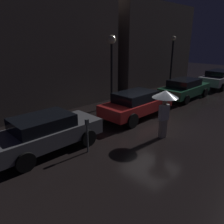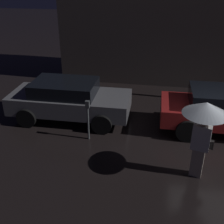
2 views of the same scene
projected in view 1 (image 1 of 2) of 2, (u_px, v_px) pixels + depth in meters
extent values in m
plane|color=black|center=(152.00, 125.00, 10.81)|extent=(60.00, 60.00, 0.00)
cube|color=#564C47|center=(44.00, 24.00, 12.43)|extent=(9.10, 3.00, 9.75)
cube|color=#564C47|center=(150.00, 46.00, 19.68)|extent=(9.17, 3.00, 6.93)
cube|color=slate|center=(48.00, 134.00, 8.29)|extent=(4.13, 1.68, 0.60)
cube|color=black|center=(42.00, 122.00, 8.02)|extent=(2.15, 1.47, 0.45)
cylinder|color=black|center=(65.00, 126.00, 9.80)|extent=(0.67, 0.22, 0.67)
cylinder|color=black|center=(88.00, 138.00, 8.67)|extent=(0.67, 0.22, 0.67)
cylinder|color=black|center=(6.00, 145.00, 8.11)|extent=(0.67, 0.22, 0.67)
cylinder|color=black|center=(25.00, 162.00, 6.98)|extent=(0.67, 0.22, 0.67)
cube|color=maroon|center=(137.00, 105.00, 11.81)|extent=(4.42, 1.69, 0.58)
cube|color=black|center=(135.00, 96.00, 11.52)|extent=(2.30, 1.48, 0.49)
cylinder|color=black|center=(141.00, 103.00, 13.37)|extent=(0.72, 0.22, 0.72)
cylinder|color=black|center=(164.00, 109.00, 12.24)|extent=(0.72, 0.22, 0.72)
cylinder|color=black|center=(108.00, 113.00, 11.56)|extent=(0.72, 0.22, 0.72)
cylinder|color=black|center=(132.00, 121.00, 10.43)|extent=(0.72, 0.22, 0.72)
cube|color=#1E5638|center=(185.00, 90.00, 15.65)|extent=(4.55, 1.81, 0.60)
cube|color=black|center=(184.00, 83.00, 15.36)|extent=(2.37, 1.57, 0.48)
cylinder|color=black|center=(183.00, 89.00, 17.26)|extent=(0.61, 0.22, 0.61)
cylinder|color=black|center=(205.00, 93.00, 16.08)|extent=(0.61, 0.22, 0.61)
cylinder|color=black|center=(163.00, 95.00, 15.40)|extent=(0.61, 0.22, 0.61)
cylinder|color=black|center=(186.00, 100.00, 14.22)|extent=(0.61, 0.22, 0.61)
cube|color=#B7B7BF|center=(220.00, 79.00, 19.29)|extent=(4.65, 1.84, 0.69)
cube|color=black|center=(220.00, 73.00, 18.99)|extent=(2.43, 1.59, 0.46)
cylinder|color=black|center=(215.00, 80.00, 20.95)|extent=(0.68, 0.22, 0.68)
cylinder|color=black|center=(202.00, 84.00, 19.05)|extent=(0.68, 0.22, 0.68)
cylinder|color=black|center=(223.00, 87.00, 17.86)|extent=(0.68, 0.22, 0.68)
cube|color=beige|center=(163.00, 129.00, 9.40)|extent=(0.34, 0.27, 0.80)
cube|color=white|center=(164.00, 112.00, 9.17)|extent=(0.47, 0.30, 0.67)
sphere|color=tan|center=(165.00, 102.00, 9.03)|extent=(0.22, 0.22, 0.22)
cylinder|color=black|center=(164.00, 107.00, 9.09)|extent=(0.02, 0.02, 0.78)
cone|color=silver|center=(165.00, 94.00, 8.91)|extent=(1.07, 1.07, 0.30)
cube|color=black|center=(167.00, 115.00, 9.38)|extent=(0.18, 0.14, 0.22)
cylinder|color=#4C5154|center=(88.00, 139.00, 8.11)|extent=(0.06, 0.06, 1.09)
cube|color=#4C5154|center=(87.00, 122.00, 7.90)|extent=(0.12, 0.10, 0.22)
cylinder|color=black|center=(112.00, 77.00, 13.18)|extent=(0.14, 0.14, 3.79)
sphere|color=#F9EAB7|center=(112.00, 39.00, 12.50)|extent=(0.50, 0.50, 0.50)
cylinder|color=black|center=(171.00, 66.00, 18.03)|extent=(0.14, 0.14, 3.93)
sphere|color=#F9EAB7|center=(174.00, 38.00, 17.34)|extent=(0.37, 0.37, 0.37)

